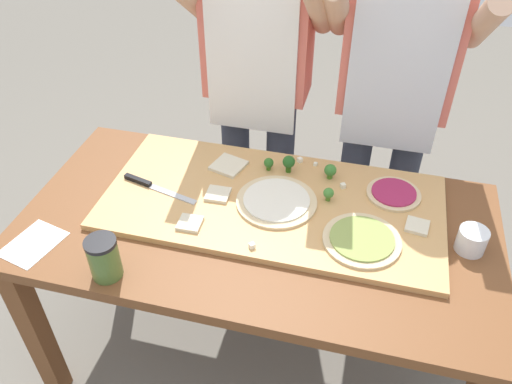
{
  "coord_description": "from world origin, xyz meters",
  "views": [
    {
      "loc": [
        0.3,
        -1.21,
        1.91
      ],
      "look_at": [
        -0.02,
        0.07,
        0.82
      ],
      "focal_mm": 36.3,
      "sensor_mm": 36.0,
      "label": 1
    }
  ],
  "objects_px": {
    "cheese_crumble_d": "(343,186)",
    "pizza_whole_pesto_green": "(362,240)",
    "pizza_whole_white_garlic": "(276,201)",
    "broccoli_floret_center_left": "(330,171)",
    "chefs_knife": "(150,185)",
    "pizza_slice_center": "(190,223)",
    "cheese_crumble_a": "(300,160)",
    "broccoli_floret_front_right": "(289,162)",
    "recipe_note": "(33,244)",
    "pizza_slice_far_right": "(417,226)",
    "pizza_whole_beet_magenta": "(394,193)",
    "broccoli_floret_front_left": "(269,163)",
    "broccoli_floret_center_right": "(329,193)",
    "cheese_crumble_c": "(315,164)",
    "cook_left": "(257,70)",
    "sauce_jar": "(104,258)",
    "prep_table": "(257,244)",
    "flour_cup": "(471,241)",
    "cheese_crumble_b": "(252,246)",
    "pizza_slice_near_right": "(229,165)",
    "pizza_slice_far_left": "(218,194)",
    "cook_right": "(395,86)"
  },
  "relations": [
    {
      "from": "broccoli_floret_front_right",
      "to": "recipe_note",
      "type": "height_order",
      "value": "broccoli_floret_front_right"
    },
    {
      "from": "cheese_crumble_d",
      "to": "pizza_whole_pesto_green",
      "type": "bearing_deg",
      "value": -70.45
    },
    {
      "from": "chefs_knife",
      "to": "broccoli_floret_center_right",
      "type": "relative_size",
      "value": 6.0
    },
    {
      "from": "pizza_whole_beet_magenta",
      "to": "broccoli_floret_front_left",
      "type": "height_order",
      "value": "broccoli_floret_front_left"
    },
    {
      "from": "recipe_note",
      "to": "pizza_slice_far_right",
      "type": "bearing_deg",
      "value": 16.73
    },
    {
      "from": "pizza_slice_far_left",
      "to": "broccoli_floret_front_left",
      "type": "xyz_separation_m",
      "value": [
        0.13,
        0.19,
        0.02
      ]
    },
    {
      "from": "pizza_slice_far_right",
      "to": "pizza_whole_pesto_green",
      "type": "bearing_deg",
      "value": -147.35
    },
    {
      "from": "pizza_whole_white_garlic",
      "to": "pizza_whole_beet_magenta",
      "type": "distance_m",
      "value": 0.4
    },
    {
      "from": "prep_table",
      "to": "flour_cup",
      "type": "xyz_separation_m",
      "value": [
        0.67,
        0.04,
        0.14
      ]
    },
    {
      "from": "broccoli_floret_front_left",
      "to": "cheese_crumble_d",
      "type": "relative_size",
      "value": 2.95
    },
    {
      "from": "broccoli_floret_center_right",
      "to": "flour_cup",
      "type": "xyz_separation_m",
      "value": [
        0.45,
        -0.1,
        -0.02
      ]
    },
    {
      "from": "prep_table",
      "to": "broccoli_floret_center_left",
      "type": "height_order",
      "value": "broccoli_floret_center_left"
    },
    {
      "from": "pizza_slice_near_right",
      "to": "flour_cup",
      "type": "distance_m",
      "value": 0.86
    },
    {
      "from": "pizza_whole_beet_magenta",
      "to": "recipe_note",
      "type": "xyz_separation_m",
      "value": [
        -1.08,
        -0.49,
        -0.03
      ]
    },
    {
      "from": "pizza_slice_far_right",
      "to": "flour_cup",
      "type": "height_order",
      "value": "flour_cup"
    },
    {
      "from": "cheese_crumble_d",
      "to": "broccoli_floret_center_right",
      "type": "bearing_deg",
      "value": -117.28
    },
    {
      "from": "pizza_slice_far_right",
      "to": "cook_right",
      "type": "height_order",
      "value": "cook_right"
    },
    {
      "from": "pizza_slice_near_right",
      "to": "broccoli_floret_center_left",
      "type": "xyz_separation_m",
      "value": [
        0.37,
        0.03,
        0.03
      ]
    },
    {
      "from": "prep_table",
      "to": "pizza_slice_far_left",
      "type": "bearing_deg",
      "value": 155.13
    },
    {
      "from": "cheese_crumble_b",
      "to": "flour_cup",
      "type": "distance_m",
      "value": 0.67
    },
    {
      "from": "pizza_whole_white_garlic",
      "to": "cheese_crumble_a",
      "type": "bearing_deg",
      "value": 82.25
    },
    {
      "from": "pizza_whole_pesto_green",
      "to": "broccoli_floret_center_left",
      "type": "relative_size",
      "value": 4.29
    },
    {
      "from": "pizza_slice_near_right",
      "to": "pizza_whole_white_garlic",
      "type": "bearing_deg",
      "value": -35.62
    },
    {
      "from": "cheese_crumble_c",
      "to": "cook_left",
      "type": "distance_m",
      "value": 0.44
    },
    {
      "from": "pizza_whole_white_garlic",
      "to": "broccoli_floret_center_left",
      "type": "height_order",
      "value": "broccoli_floret_center_left"
    },
    {
      "from": "broccoli_floret_front_left",
      "to": "broccoli_floret_center_right",
      "type": "height_order",
      "value": "same"
    },
    {
      "from": "cheese_crumble_c",
      "to": "pizza_slice_center",
      "type": "bearing_deg",
      "value": -129.26
    },
    {
      "from": "chefs_knife",
      "to": "pizza_whole_white_garlic",
      "type": "relative_size",
      "value": 1.07
    },
    {
      "from": "prep_table",
      "to": "cheese_crumble_a",
      "type": "height_order",
      "value": "cheese_crumble_a"
    },
    {
      "from": "chefs_knife",
      "to": "pizza_slice_center",
      "type": "relative_size",
      "value": 3.96
    },
    {
      "from": "cheese_crumble_b",
      "to": "pizza_whole_beet_magenta",
      "type": "bearing_deg",
      "value": 41.63
    },
    {
      "from": "cheese_crumble_c",
      "to": "cheese_crumble_d",
      "type": "distance_m",
      "value": 0.15
    },
    {
      "from": "pizza_whole_white_garlic",
      "to": "cook_left",
      "type": "relative_size",
      "value": 0.16
    },
    {
      "from": "broccoli_floret_center_right",
      "to": "cheese_crumble_a",
      "type": "bearing_deg",
      "value": 124.53
    },
    {
      "from": "pizza_slice_center",
      "to": "broccoli_floret_front_right",
      "type": "bearing_deg",
      "value": 54.76
    },
    {
      "from": "pizza_whole_pesto_green",
      "to": "pizza_whole_beet_magenta",
      "type": "relative_size",
      "value": 1.32
    },
    {
      "from": "pizza_whole_white_garlic",
      "to": "broccoli_floret_center_left",
      "type": "xyz_separation_m",
      "value": [
        0.15,
        0.18,
        0.03
      ]
    },
    {
      "from": "pizza_slice_center",
      "to": "cook_left",
      "type": "xyz_separation_m",
      "value": [
        0.05,
        0.67,
        0.22
      ]
    },
    {
      "from": "pizza_whole_beet_magenta",
      "to": "sauce_jar",
      "type": "bearing_deg",
      "value": -145.37
    },
    {
      "from": "pizza_slice_far_left",
      "to": "pizza_slice_center",
      "type": "bearing_deg",
      "value": -105.11
    },
    {
      "from": "chefs_knife",
      "to": "pizza_slice_center",
      "type": "height_order",
      "value": "chefs_knife"
    },
    {
      "from": "pizza_whole_beet_magenta",
      "to": "flour_cup",
      "type": "height_order",
      "value": "flour_cup"
    },
    {
      "from": "pizza_whole_white_garlic",
      "to": "cheese_crumble_b",
      "type": "height_order",
      "value": "same"
    },
    {
      "from": "chefs_knife",
      "to": "cheese_crumble_a",
      "type": "distance_m",
      "value": 0.55
    },
    {
      "from": "cheese_crumble_a",
      "to": "broccoli_floret_center_right",
      "type": "bearing_deg",
      "value": -55.47
    },
    {
      "from": "broccoli_floret_front_left",
      "to": "cheese_crumble_d",
      "type": "xyz_separation_m",
      "value": [
        0.27,
        -0.04,
        -0.02
      ]
    },
    {
      "from": "chefs_knife",
      "to": "broccoli_floret_center_left",
      "type": "relative_size",
      "value": 5.16
    },
    {
      "from": "pizza_whole_beet_magenta",
      "to": "pizza_slice_center",
      "type": "height_order",
      "value": "pizza_whole_beet_magenta"
    },
    {
      "from": "broccoli_floret_front_left",
      "to": "broccoli_floret_center_right",
      "type": "bearing_deg",
      "value": -26.59
    },
    {
      "from": "cook_left",
      "to": "pizza_slice_far_right",
      "type": "bearing_deg",
      "value": -37.86
    }
  ]
}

